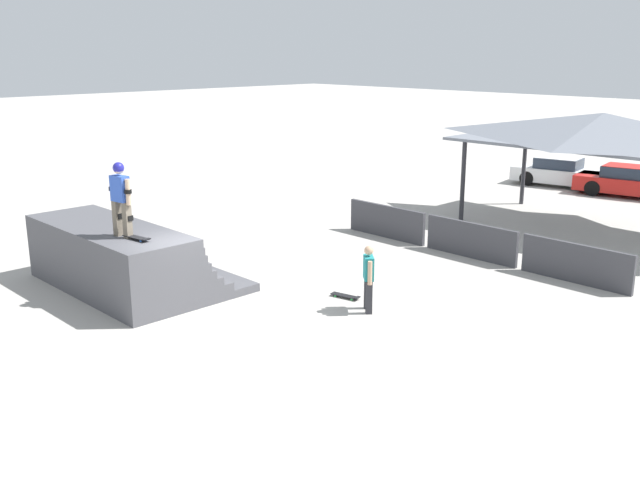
# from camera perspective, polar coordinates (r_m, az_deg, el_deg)

# --- Properties ---
(ground_plane) EXTENTS (160.00, 160.00, 0.00)m
(ground_plane) POSITION_cam_1_polar(r_m,az_deg,el_deg) (17.03, -9.12, -5.59)
(ground_plane) COLOR #ADA8A0
(quarter_pipe_ramp) EXTENTS (5.37, 3.60, 1.67)m
(quarter_pipe_ramp) POSITION_cam_1_polar(r_m,az_deg,el_deg) (18.87, -15.60, -1.53)
(quarter_pipe_ramp) COLOR #4C4C51
(quarter_pipe_ramp) RESTS_ON ground
(skater_on_deck) EXTENTS (0.76, 0.30, 1.77)m
(skater_on_deck) POSITION_cam_1_polar(r_m,az_deg,el_deg) (17.18, -15.68, 3.54)
(skater_on_deck) COLOR #6B6051
(skater_on_deck) RESTS_ON quarter_pipe_ramp
(skateboard_on_deck) EXTENTS (0.83, 0.31, 0.09)m
(skateboard_on_deck) POSITION_cam_1_polar(r_m,az_deg,el_deg) (17.00, -14.41, 0.19)
(skateboard_on_deck) COLOR blue
(skateboard_on_deck) RESTS_ON quarter_pipe_ramp
(bystander_walking) EXTENTS (0.54, 0.50, 1.58)m
(bystander_walking) POSITION_cam_1_polar(r_m,az_deg,el_deg) (16.54, 3.90, -2.82)
(bystander_walking) COLOR #2D2D33
(bystander_walking) RESTS_ON ground
(skateboard_on_ground) EXTENTS (0.80, 0.36, 0.09)m
(skateboard_on_ground) POSITION_cam_1_polar(r_m,az_deg,el_deg) (17.62, 2.10, -4.49)
(skateboard_on_ground) COLOR green
(skateboard_on_ground) RESTS_ON ground
(barrier_fence) EXTENTS (9.57, 0.12, 1.05)m
(barrier_fence) POSITION_cam_1_polar(r_m,az_deg,el_deg) (21.33, 11.98, -0.01)
(barrier_fence) COLOR #3D3D42
(barrier_fence) RESTS_ON ground
(pavilion_shelter) EXTENTS (9.23, 4.83, 3.94)m
(pavilion_shelter) POSITION_cam_1_polar(r_m,az_deg,el_deg) (25.32, 21.68, 8.19)
(pavilion_shelter) COLOR #2D2D33
(pavilion_shelter) RESTS_ON ground
(parked_car_white) EXTENTS (4.27, 2.31, 1.27)m
(parked_car_white) POSITION_cam_1_polar(r_m,az_deg,el_deg) (33.71, 18.62, 5.14)
(parked_car_white) COLOR silver
(parked_car_white) RESTS_ON ground
(parked_car_red) EXTENTS (4.55, 2.43, 1.27)m
(parked_car_red) POSITION_cam_1_polar(r_m,az_deg,el_deg) (32.32, 23.57, 4.27)
(parked_car_red) COLOR red
(parked_car_red) RESTS_ON ground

